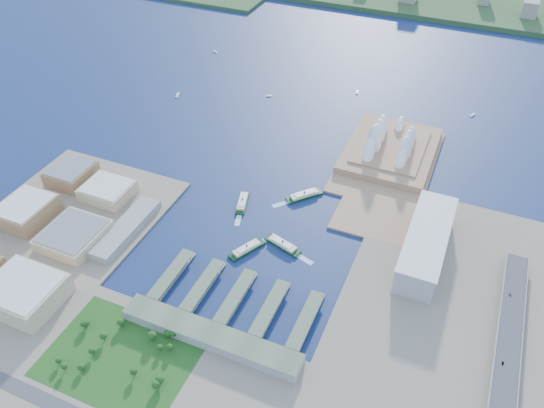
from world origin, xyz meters
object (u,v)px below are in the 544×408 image
at_px(toaster_building, 426,243).
at_px(car_c, 510,294).
at_px(ferry_c, 247,248).
at_px(ferry_a, 242,201).
at_px(ferry_d, 283,243).
at_px(opera_house, 393,137).
at_px(ferry_b, 304,194).
at_px(car_b, 503,363).

distance_m(toaster_building, car_c, 108.24).
height_order(ferry_c, car_c, car_c).
xyz_separation_m(ferry_a, ferry_d, (82.56, -55.59, 0.14)).
xyz_separation_m(opera_house, ferry_d, (-75.59, -253.49, -27.19)).
height_order(opera_house, ferry_c, opera_house).
bearing_deg(opera_house, ferry_a, -128.63).
bearing_deg(ferry_b, toaster_building, 25.69).
relative_size(ferry_d, car_b, 13.03).
relative_size(ferry_b, ferry_c, 1.06).
height_order(toaster_building, ferry_c, toaster_building).
distance_m(ferry_c, car_c, 307.32).
bearing_deg(ferry_a, car_b, -37.21).
bearing_deg(ferry_a, car_c, -22.60).
bearing_deg(ferry_d, car_c, -69.42).
relative_size(toaster_building, ferry_a, 3.14).
bearing_deg(opera_house, car_b, -60.22).
bearing_deg(ferry_d, car_b, -89.36).
height_order(ferry_b, ferry_c, ferry_b).
bearing_deg(ferry_a, opera_house, 35.42).
bearing_deg(car_c, ferry_d, 3.20).
relative_size(opera_house, ferry_b, 3.40).
height_order(ferry_a, car_c, car_c).
height_order(opera_house, ferry_b, opera_house).
relative_size(ferry_d, car_c, 11.56).
bearing_deg(opera_house, ferry_d, -106.60).
bearing_deg(ferry_a, ferry_b, 16.93).
xyz_separation_m(opera_house, car_c, (191.00, -238.59, -16.51)).
bearing_deg(ferry_a, ferry_d, -49.91).
relative_size(toaster_building, car_b, 39.72).
distance_m(ferry_c, car_b, 309.73).
xyz_separation_m(toaster_building, ferry_c, (-203.55, -78.35, -15.79)).
bearing_deg(ferry_d, toaster_building, -54.71).
xyz_separation_m(opera_house, toaster_building, (90.00, -200.00, -11.50)).
xyz_separation_m(toaster_building, ferry_a, (-248.15, 2.10, -15.83)).
bearing_deg(ferry_d, ferry_b, 22.69).
distance_m(opera_house, car_c, 306.07).
relative_size(ferry_a, ferry_d, 0.97).
relative_size(opera_house, car_c, 40.92).
xyz_separation_m(ferry_b, ferry_c, (-28.42, -127.67, -0.29)).
distance_m(ferry_a, ferry_d, 99.53).
distance_m(ferry_d, car_b, 278.61).
bearing_deg(toaster_building, opera_house, 114.23).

